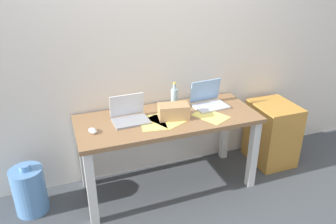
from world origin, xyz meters
TOP-DOWN VIEW (x-y plane):
  - ground_plane at (0.00, 0.00)m, footprint 8.00×8.00m
  - back_wall at (0.00, 0.39)m, footprint 5.20×0.08m
  - desk at (0.00, 0.00)m, footprint 1.62×0.66m
  - laptop_left at (-0.34, 0.05)m, footprint 0.31×0.24m
  - laptop_right at (0.45, 0.11)m, footprint 0.33×0.27m
  - beer_bottle at (0.12, 0.15)m, footprint 0.07×0.07m
  - computer_mouse at (-0.67, -0.06)m, footprint 0.08×0.11m
  - cardboard_box at (0.04, -0.04)m, footprint 0.29×0.20m
  - paper_yellow_folder at (-0.16, -0.06)m, footprint 0.25×0.32m
  - paper_sheet_front_right at (0.36, -0.11)m, footprint 0.32×0.36m
  - paper_sheet_center at (-0.04, -0.05)m, footprint 0.32×0.36m
  - water_cooler_jug at (-1.24, 0.07)m, footprint 0.28×0.28m
  - filing_cabinet at (1.19, 0.05)m, footprint 0.40×0.48m

SIDE VIEW (x-z plane):
  - ground_plane at x=0.00m, z-range 0.00..0.00m
  - water_cooler_jug at x=-1.24m, z-range -0.02..0.45m
  - filing_cabinet at x=1.19m, z-range 0.00..0.66m
  - desk at x=0.00m, z-range 0.26..1.00m
  - paper_yellow_folder at x=-0.16m, z-range 0.74..0.74m
  - paper_sheet_front_right at x=0.36m, z-range 0.74..0.74m
  - paper_sheet_center at x=-0.04m, z-range 0.74..0.74m
  - computer_mouse at x=-0.67m, z-range 0.74..0.77m
  - laptop_left at x=-0.34m, z-range 0.68..0.89m
  - laptop_right at x=0.45m, z-range 0.67..0.91m
  - cardboard_box at x=0.04m, z-range 0.74..0.87m
  - beer_bottle at x=0.12m, z-range 0.71..0.97m
  - back_wall at x=0.00m, z-range 0.00..2.60m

